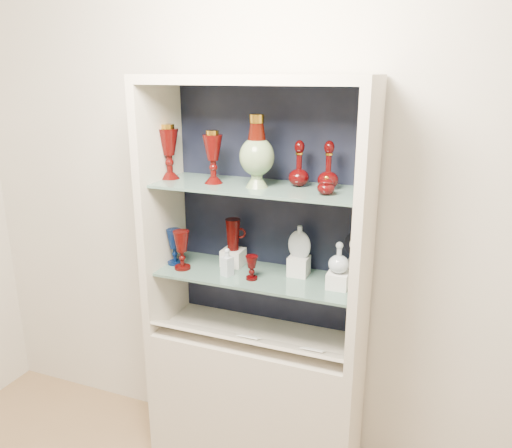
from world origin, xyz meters
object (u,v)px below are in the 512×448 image
at_px(cobalt_goblet, 174,247).
at_px(pedestal_lamp_right, 213,157).
at_px(ruby_decanter_a, 329,162).
at_px(ruby_goblet_small, 252,268).
at_px(ruby_pitcher, 233,234).
at_px(flat_flask, 299,241).
at_px(clear_round_decanter, 339,258).
at_px(pedestal_lamp_left, 169,152).
at_px(clear_square_bottle, 227,262).
at_px(enamel_urn, 257,151).
at_px(ruby_decanter_b, 299,162).
at_px(ruby_goblet_tall, 182,250).
at_px(cameo_medallion, 358,246).
at_px(lidded_bowl, 326,185).

bearing_deg(cobalt_goblet, pedestal_lamp_right, 0.03).
bearing_deg(ruby_decanter_a, ruby_goblet_small, -159.15).
relative_size(ruby_pitcher, flat_flask, 0.99).
bearing_deg(ruby_decanter_a, clear_round_decanter, -40.33).
relative_size(pedestal_lamp_left, clear_square_bottle, 1.91).
bearing_deg(pedestal_lamp_left, ruby_pitcher, 13.68).
relative_size(enamel_urn, clear_square_bottle, 2.35).
bearing_deg(enamel_urn, ruby_decanter_b, 26.06).
height_order(ruby_decanter_a, flat_flask, ruby_decanter_a).
distance_m(pedestal_lamp_right, ruby_goblet_small, 0.52).
distance_m(enamel_urn, ruby_goblet_tall, 0.60).
bearing_deg(cameo_medallion, ruby_pitcher, -178.99).
height_order(cobalt_goblet, flat_flask, flat_flask).
distance_m(pedestal_lamp_right, ruby_decanter_a, 0.51).
bearing_deg(clear_round_decanter, ruby_goblet_small, -172.53).
relative_size(pedestal_lamp_right, flat_flask, 1.54).
bearing_deg(cameo_medallion, ruby_goblet_small, -162.22).
bearing_deg(flat_flask, ruby_decanter_b, -136.86).
distance_m(enamel_urn, clear_round_decanter, 0.58).
distance_m(enamel_urn, ruby_decanter_b, 0.19).
distance_m(cobalt_goblet, ruby_goblet_tall, 0.08).
bearing_deg(cameo_medallion, ruby_decanter_a, -168.75).
xyz_separation_m(ruby_decanter_a, ruby_decanter_b, (-0.13, 0.00, -0.01)).
relative_size(pedestal_lamp_left, clear_round_decanter, 1.89).
xyz_separation_m(clear_square_bottle, flat_flask, (0.30, 0.12, 0.10)).
height_order(pedestal_lamp_right, enamel_urn, enamel_urn).
height_order(ruby_goblet_tall, cameo_medallion, cameo_medallion).
height_order(ruby_decanter_b, ruby_goblet_tall, ruby_decanter_b).
bearing_deg(clear_square_bottle, ruby_pitcher, 101.70).
height_order(enamel_urn, ruby_goblet_small, enamel_urn).
xyz_separation_m(enamel_urn, clear_round_decanter, (0.37, 0.01, -0.44)).
height_order(pedestal_lamp_right, ruby_pitcher, pedestal_lamp_right).
bearing_deg(pedestal_lamp_left, enamel_urn, -2.85).
height_order(ruby_decanter_b, lidded_bowl, ruby_decanter_b).
height_order(ruby_decanter_a, ruby_goblet_small, ruby_decanter_a).
height_order(pedestal_lamp_left, enamel_urn, enamel_urn).
distance_m(pedestal_lamp_right, clear_round_decanter, 0.71).
xyz_separation_m(lidded_bowl, ruby_goblet_tall, (-0.68, -0.01, -0.37)).
bearing_deg(ruby_pitcher, ruby_decanter_b, -19.66).
xyz_separation_m(pedestal_lamp_right, clear_round_decanter, (0.58, 0.01, -0.40)).
bearing_deg(ruby_decanter_b, ruby_decanter_a, -1.79).
bearing_deg(ruby_pitcher, clear_square_bottle, -95.93).
bearing_deg(clear_round_decanter, pedestal_lamp_right, -179.41).
bearing_deg(flat_flask, ruby_goblet_tall, -161.10).
height_order(enamel_urn, cameo_medallion, enamel_urn).
bearing_deg(ruby_goblet_small, cobalt_goblet, 174.04).
bearing_deg(clear_square_bottle, lidded_bowl, 0.54).
relative_size(clear_square_bottle, clear_round_decanter, 0.99).
relative_size(pedestal_lamp_right, ruby_decanter_b, 1.11).
bearing_deg(cobalt_goblet, flat_flask, 7.82).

